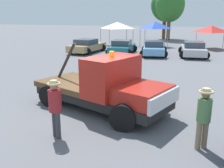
% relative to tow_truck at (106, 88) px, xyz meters
% --- Properties ---
extents(ground_plane, '(160.00, 160.00, 0.00)m').
position_rel_tow_truck_xyz_m(ground_plane, '(-0.32, 0.11, -0.92)').
color(ground_plane, slate).
extents(tow_truck, '(5.91, 3.84, 2.51)m').
position_rel_tow_truck_xyz_m(tow_truck, '(0.00, 0.00, 0.00)').
color(tow_truck, black).
rests_on(tow_truck, ground).
extents(person_near_truck, '(0.39, 0.39, 1.74)m').
position_rel_tow_truck_xyz_m(person_near_truck, '(3.44, -1.88, 0.11)').
color(person_near_truck, '#847051').
rests_on(person_near_truck, ground).
extents(person_at_hood, '(0.39, 0.39, 1.77)m').
position_rel_tow_truck_xyz_m(person_at_hood, '(-0.69, -2.53, 0.13)').
color(person_at_hood, '#38383D').
rests_on(person_at_hood, ground).
extents(parked_car_tan, '(2.80, 4.92, 1.34)m').
position_rel_tow_truck_xyz_m(parked_car_tan, '(-7.20, 14.27, -0.27)').
color(parked_car_tan, tan).
rests_on(parked_car_tan, ground).
extents(parked_car_teal, '(2.71, 4.81, 1.34)m').
position_rel_tow_truck_xyz_m(parked_car_teal, '(-3.61, 14.48, -0.27)').
color(parked_car_teal, '#196670').
rests_on(parked_car_teal, ground).
extents(parked_car_skyblue, '(2.87, 4.76, 1.34)m').
position_rel_tow_truck_xyz_m(parked_car_skyblue, '(-0.58, 14.62, -0.27)').
color(parked_car_skyblue, '#669ED1').
rests_on(parked_car_skyblue, ground).
extents(parked_car_silver, '(2.80, 4.75, 1.34)m').
position_rel_tow_truck_xyz_m(parked_car_silver, '(2.88, 15.05, -0.27)').
color(parked_car_silver, '#B7B7BC').
rests_on(parked_car_silver, ground).
extents(canopy_tent_white, '(3.26, 3.26, 2.83)m').
position_rel_tow_truck_xyz_m(canopy_tent_white, '(-6.19, 21.19, 1.51)').
color(canopy_tent_white, '#9E9EA3').
rests_on(canopy_tent_white, ground).
extents(canopy_tent_blue, '(2.91, 2.91, 2.92)m').
position_rel_tow_truck_xyz_m(canopy_tent_blue, '(-1.69, 21.47, 1.59)').
color(canopy_tent_blue, '#9E9EA3').
rests_on(canopy_tent_blue, ground).
extents(canopy_tent_red, '(3.05, 3.05, 2.51)m').
position_rel_tow_truck_xyz_m(canopy_tent_red, '(4.52, 21.39, 1.24)').
color(canopy_tent_red, '#9E9EA3').
rests_on(canopy_tent_red, ground).
extents(tree_left, '(4.31, 4.31, 7.69)m').
position_rel_tow_truck_xyz_m(tree_left, '(-1.94, 32.15, 4.24)').
color(tree_left, brown).
rests_on(tree_left, ground).
extents(tree_center, '(4.21, 4.21, 7.52)m').
position_rel_tow_truck_xyz_m(tree_center, '(-1.00, 29.95, 4.13)').
color(tree_center, brown).
rests_on(tree_center, ground).
extents(traffic_cone, '(0.40, 0.40, 0.55)m').
position_rel_tow_truck_xyz_m(traffic_cone, '(-2.61, 5.16, -0.66)').
color(traffic_cone, black).
rests_on(traffic_cone, ground).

